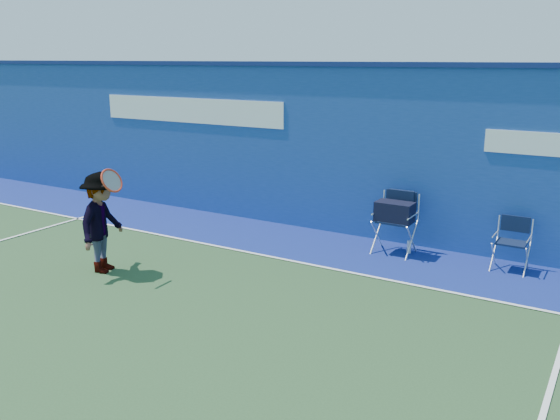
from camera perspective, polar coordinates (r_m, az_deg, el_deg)
The scene contains 8 objects.
ground at distance 7.38m, azimuth -14.83°, elevation -11.32°, with size 80.00×80.00×0.00m, color #284726.
stadium_wall at distance 11.02m, azimuth 4.27°, elevation 6.08°, with size 24.00×0.50×3.08m.
out_of_bounds_strip at distance 10.42m, azimuth 1.39°, elevation -3.11°, with size 24.00×1.80×0.01m, color navy.
court_lines at distance 7.76m, azimuth -11.65°, elevation -9.71°, with size 24.00×12.00×0.01m.
directors_chair_left at distance 9.93m, azimuth 10.98°, elevation -1.69°, with size 0.60×0.56×1.02m.
directors_chair_right at distance 9.66m, azimuth 21.29°, elevation -4.00°, with size 0.49×0.43×0.81m.
water_bottle at distance 10.04m, azimuth 12.31°, elevation -3.51°, with size 0.07×0.07×0.22m, color silver.
tennis_player at distance 9.22m, azimuth -16.76°, elevation -1.14°, with size 0.92×1.11×1.63m.
Camera 1 is at (4.88, -4.55, 3.15)m, focal length 38.00 mm.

